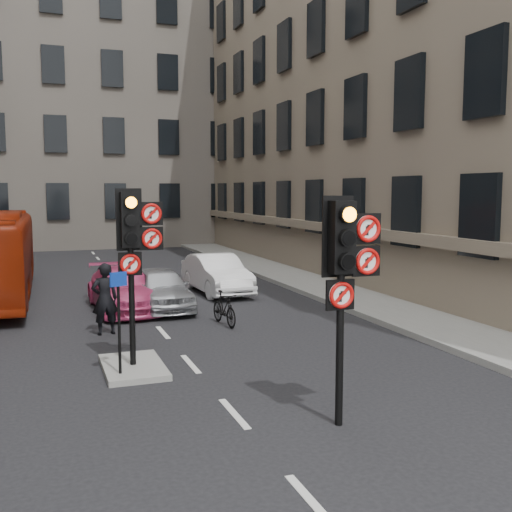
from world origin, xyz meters
TOP-DOWN VIEW (x-y plane):
  - ground at (0.00, 0.00)m, footprint 120.00×120.00m
  - pavement_right at (7.20, 12.00)m, footprint 3.00×50.00m
  - centre_island at (-1.20, 5.00)m, footprint 1.20×2.00m
  - building_right at (16.00, 14.00)m, footprint 16.00×40.00m
  - building_far at (0.00, 38.00)m, footprint 30.00×14.00m
  - signal_near at (1.49, 0.99)m, footprint 0.91×0.40m
  - signal_far at (-1.11, 4.99)m, footprint 0.91×0.40m
  - car_silver at (0.56, 11.07)m, footprint 1.62×3.84m
  - car_white at (3.00, 13.36)m, footprint 1.67×4.25m
  - car_pink at (-0.55, 11.42)m, footprint 1.97×4.49m
  - motorcycle at (1.74, 8.29)m, footprint 0.59×1.57m
  - motorcyclist at (-1.41, 8.32)m, footprint 0.72×0.52m
  - info_sign at (-1.53, 4.45)m, footprint 0.33×0.15m

SIDE VIEW (x-z plane):
  - ground at x=0.00m, z-range 0.00..0.00m
  - centre_island at x=-1.20m, z-range 0.00..0.12m
  - pavement_right at x=7.20m, z-range 0.00..0.16m
  - motorcycle at x=1.74m, z-range 0.00..0.92m
  - car_pink at x=-0.55m, z-range 0.00..1.28m
  - car_silver at x=0.56m, z-range 0.00..1.30m
  - car_white at x=3.00m, z-range 0.00..1.38m
  - motorcyclist at x=-1.41m, z-range 0.00..1.83m
  - info_sign at x=-1.53m, z-range 0.41..2.40m
  - signal_near at x=1.49m, z-range 0.79..4.37m
  - signal_far at x=-1.11m, z-range 0.91..4.49m
  - building_far at x=0.00m, z-range 0.00..20.00m
  - building_right at x=16.00m, z-range 0.00..22.00m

